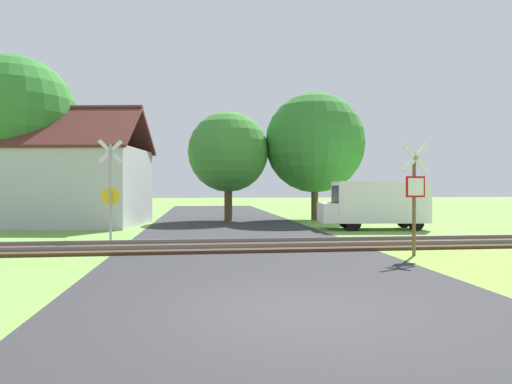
# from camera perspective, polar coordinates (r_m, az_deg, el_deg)

# --- Properties ---
(ground_plane) EXTENTS (160.00, 160.00, 0.00)m
(ground_plane) POSITION_cam_1_polar(r_m,az_deg,el_deg) (7.35, 4.85, -14.86)
(ground_plane) COLOR #6B9942
(road_asphalt) EXTENTS (7.98, 80.00, 0.01)m
(road_asphalt) POSITION_cam_1_polar(r_m,az_deg,el_deg) (9.26, 2.22, -11.61)
(road_asphalt) COLOR #2D2D30
(road_asphalt) RESTS_ON ground
(rail_track) EXTENTS (60.00, 2.60, 0.22)m
(rail_track) POSITION_cam_1_polar(r_m,az_deg,el_deg) (14.92, -1.44, -6.75)
(rail_track) COLOR #422D1E
(rail_track) RESTS_ON ground
(stop_sign_near) EXTENTS (0.87, 0.18, 3.24)m
(stop_sign_near) POSITION_cam_1_polar(r_m,az_deg,el_deg) (13.74, 19.22, 0.04)
(stop_sign_near) COLOR brown
(stop_sign_near) RESTS_ON ground
(crossing_sign_far) EXTENTS (0.87, 0.18, 3.70)m
(crossing_sign_far) POSITION_cam_1_polar(r_m,az_deg,el_deg) (17.30, -17.73, 0.70)
(crossing_sign_far) COLOR #9E9EA5
(crossing_sign_far) RESTS_ON ground
(house) EXTENTS (8.49, 6.72, 6.17)m
(house) POSITION_cam_1_polar(r_m,az_deg,el_deg) (25.32, -22.41, 0.94)
(house) COLOR #B7B7BC
(house) RESTS_ON ground
(tree_left) EXTENTS (6.23, 6.23, 8.77)m
(tree_left) POSITION_cam_1_polar(r_m,az_deg,el_deg) (27.00, -27.93, 8.36)
(tree_left) COLOR #513823
(tree_left) RESTS_ON ground
(tree_right) EXTENTS (5.99, 5.99, 7.65)m
(tree_right) POSITION_cam_1_polar(r_m,az_deg,el_deg) (27.79, 7.35, 6.11)
(tree_right) COLOR #513823
(tree_right) RESTS_ON ground
(tree_center) EXTENTS (4.74, 4.74, 6.44)m
(tree_center) POSITION_cam_1_polar(r_m,az_deg,el_deg) (27.07, -3.49, 5.00)
(tree_center) COLOR #513823
(tree_center) RESTS_ON ground
(mail_truck) EXTENTS (5.05, 2.29, 2.24)m
(mail_truck) POSITION_cam_1_polar(r_m,az_deg,el_deg) (22.04, 14.77, -1.32)
(mail_truck) COLOR white
(mail_truck) RESTS_ON ground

